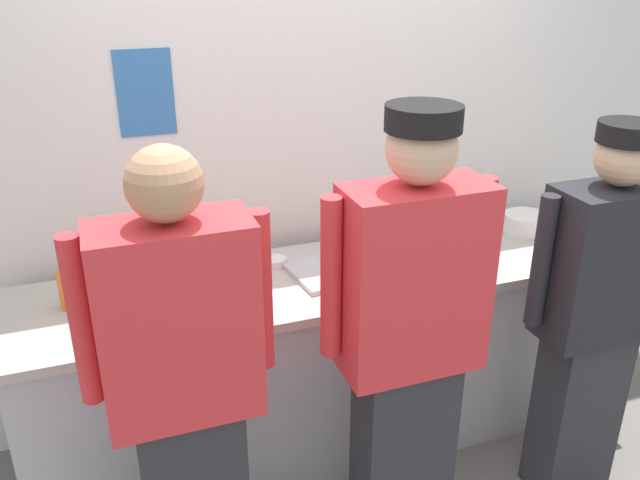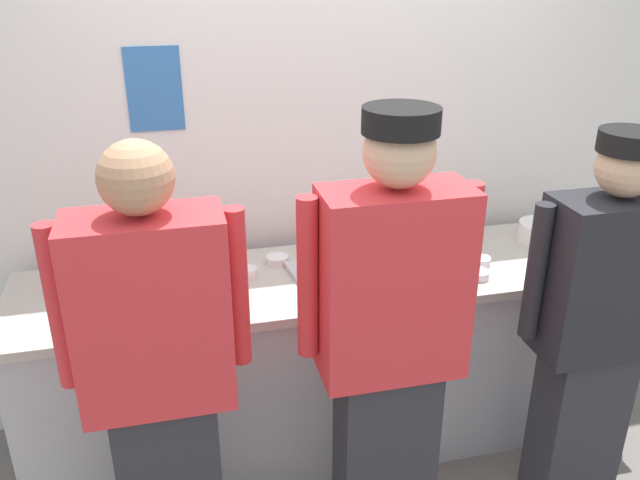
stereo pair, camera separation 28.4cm
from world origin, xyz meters
TOP-DOWN VIEW (x-y plane):
  - wall_back at (-0.00, 0.83)m, footprint 4.41×0.11m
  - prep_counter at (0.00, 0.36)m, footprint 2.81×0.68m
  - chef_near_left at (-0.78, -0.28)m, footprint 0.62×0.24m
  - chef_center at (-0.01, -0.31)m, footprint 0.63×0.24m
  - chef_far_right at (0.83, -0.29)m, footprint 0.59×0.24m
  - plate_stack_front at (1.03, 0.46)m, footprint 0.22×0.22m
  - mixing_bowl_steel at (-0.74, 0.37)m, footprint 0.32×0.32m
  - sheet_tray at (0.04, 0.36)m, footprint 0.55×0.36m
  - squeeze_bottle_primary at (-1.13, 0.42)m, footprint 0.06×0.06m
  - squeeze_bottle_secondary at (0.38, 0.21)m, footprint 0.06×0.06m
  - ramekin_yellow_sauce at (0.56, 0.17)m, footprint 0.09×0.09m
  - ramekin_green_sauce at (0.63, 0.28)m, footprint 0.09×0.09m
  - ramekin_red_sauce at (-0.40, 0.41)m, footprint 0.08×0.08m
  - ramekin_orange_sauce at (-0.25, 0.52)m, footprint 0.10×0.10m
  - deli_cup at (0.63, 0.50)m, footprint 0.09×0.09m

SIDE VIEW (x-z plane):
  - prep_counter at x=0.00m, z-range 0.00..0.89m
  - chef_far_right at x=0.83m, z-range 0.06..1.69m
  - sheet_tray at x=0.04m, z-range 0.89..0.91m
  - chef_near_left at x=-0.78m, z-range 0.05..1.75m
  - ramekin_yellow_sauce at x=0.56m, z-range 0.89..0.92m
  - ramekin_orange_sauce at x=-0.25m, z-range 0.89..0.92m
  - ramekin_green_sauce at x=0.63m, z-range 0.89..0.93m
  - ramekin_red_sauce at x=-0.40m, z-range 0.89..0.93m
  - plate_stack_front at x=1.03m, z-range 0.89..0.98m
  - deli_cup at x=0.63m, z-range 0.89..0.99m
  - mixing_bowl_steel at x=-0.74m, z-range 0.89..0.99m
  - chef_center at x=-0.01m, z-range 0.06..1.83m
  - squeeze_bottle_secondary at x=0.38m, z-range 0.88..1.06m
  - squeeze_bottle_primary at x=-1.13m, z-range 0.88..1.07m
  - wall_back at x=0.00m, z-range 0.00..2.71m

